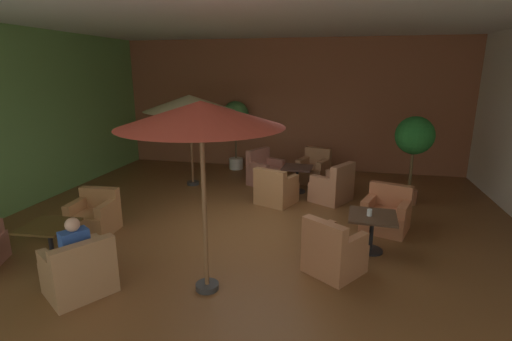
{
  "coord_description": "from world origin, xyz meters",
  "views": [
    {
      "loc": [
        1.54,
        -6.32,
        2.92
      ],
      "look_at": [
        0.0,
        0.5,
        1.06
      ],
      "focal_mm": 26.5,
      "sensor_mm": 36.0,
      "label": 1
    }
  ],
  "objects_px": {
    "armchair_front_right_north": "(94,217)",
    "armchair_front_right_south": "(80,272)",
    "armchair_mid_center_east": "(314,170)",
    "patron_blue_shirt": "(75,243)",
    "patio_umbrella_center_beige": "(201,116)",
    "patio_umbrella_tall_red": "(189,103)",
    "cafe_table_mid_center": "(297,173)",
    "armchair_mid_center_west": "(276,190)",
    "potted_tree_left_corner": "(236,120)",
    "armchair_front_left_east": "(333,253)",
    "cafe_table_front_left": "(372,224)",
    "armchair_front_left_north": "(386,214)",
    "armchair_mid_center_south": "(265,172)",
    "armchair_mid_center_north": "(333,187)",
    "potted_tree_mid_left": "(414,140)",
    "iced_drink_cup": "(369,213)",
    "cafe_table_front_right": "(49,233)"
  },
  "relations": [
    {
      "from": "armchair_mid_center_east",
      "to": "cafe_table_mid_center",
      "type": "bearing_deg",
      "value": -109.17
    },
    {
      "from": "armchair_mid_center_south",
      "to": "patron_blue_shirt",
      "type": "distance_m",
      "value": 5.69
    },
    {
      "from": "patio_umbrella_tall_red",
      "to": "armchair_front_left_north",
      "type": "bearing_deg",
      "value": -22.46
    },
    {
      "from": "iced_drink_cup",
      "to": "cafe_table_mid_center",
      "type": "bearing_deg",
      "value": 117.3
    },
    {
      "from": "armchair_mid_center_north",
      "to": "armchair_mid_center_south",
      "type": "bearing_deg",
      "value": 151.21
    },
    {
      "from": "armchair_front_right_south",
      "to": "cafe_table_mid_center",
      "type": "xyz_separation_m",
      "value": [
        2.32,
        5.04,
        0.16
      ]
    },
    {
      "from": "armchair_front_left_east",
      "to": "patron_blue_shirt",
      "type": "relative_size",
      "value": 1.57
    },
    {
      "from": "armchair_front_left_east",
      "to": "patron_blue_shirt",
      "type": "xyz_separation_m",
      "value": [
        -3.32,
        -1.28,
        0.41
      ]
    },
    {
      "from": "armchair_mid_center_north",
      "to": "armchair_front_left_east",
      "type": "bearing_deg",
      "value": -88.3
    },
    {
      "from": "armchair_mid_center_east",
      "to": "patio_umbrella_center_beige",
      "type": "xyz_separation_m",
      "value": [
        -1.03,
        -5.53,
        2.06
      ]
    },
    {
      "from": "iced_drink_cup",
      "to": "armchair_front_left_north",
      "type": "bearing_deg",
      "value": 68.81
    },
    {
      "from": "armchair_front_left_east",
      "to": "armchair_front_right_south",
      "type": "distance_m",
      "value": 3.54
    },
    {
      "from": "cafe_table_front_left",
      "to": "armchair_mid_center_west",
      "type": "bearing_deg",
      "value": 134.71
    },
    {
      "from": "cafe_table_front_left",
      "to": "armchair_front_left_north",
      "type": "relative_size",
      "value": 0.8
    },
    {
      "from": "armchair_mid_center_north",
      "to": "iced_drink_cup",
      "type": "bearing_deg",
      "value": -75.32
    },
    {
      "from": "armchair_mid_center_west",
      "to": "iced_drink_cup",
      "type": "relative_size",
      "value": 8.94
    },
    {
      "from": "armchair_front_right_north",
      "to": "armchair_front_right_south",
      "type": "height_order",
      "value": "armchair_front_right_south"
    },
    {
      "from": "armchair_mid_center_east",
      "to": "armchair_mid_center_west",
      "type": "xyz_separation_m",
      "value": [
        -0.7,
        -1.9,
        -0.01
      ]
    },
    {
      "from": "armchair_front_left_north",
      "to": "patio_umbrella_center_beige",
      "type": "height_order",
      "value": "patio_umbrella_center_beige"
    },
    {
      "from": "armchair_front_left_east",
      "to": "armchair_front_right_south",
      "type": "bearing_deg",
      "value": -158.49
    },
    {
      "from": "patio_umbrella_center_beige",
      "to": "potted_tree_left_corner",
      "type": "xyz_separation_m",
      "value": [
        -1.38,
        6.42,
        -0.9
      ]
    },
    {
      "from": "armchair_mid_center_east",
      "to": "patron_blue_shirt",
      "type": "height_order",
      "value": "patron_blue_shirt"
    },
    {
      "from": "armchair_front_right_north",
      "to": "armchair_mid_center_south",
      "type": "xyz_separation_m",
      "value": [
        2.47,
        3.7,
        0.03
      ]
    },
    {
      "from": "armchair_front_right_south",
      "to": "armchair_mid_center_west",
      "type": "relative_size",
      "value": 1.06
    },
    {
      "from": "armchair_front_right_north",
      "to": "potted_tree_left_corner",
      "type": "bearing_deg",
      "value": 75.68
    },
    {
      "from": "patio_umbrella_center_beige",
      "to": "patio_umbrella_tall_red",
      "type": "bearing_deg",
      "value": 114.13
    },
    {
      "from": "armchair_front_left_east",
      "to": "armchair_mid_center_north",
      "type": "height_order",
      "value": "armchair_mid_center_north"
    },
    {
      "from": "armchair_mid_center_south",
      "to": "iced_drink_cup",
      "type": "bearing_deg",
      "value": -54.59
    },
    {
      "from": "armchair_front_left_east",
      "to": "patio_umbrella_center_beige",
      "type": "relative_size",
      "value": 0.39
    },
    {
      "from": "armchair_front_left_north",
      "to": "patio_umbrella_center_beige",
      "type": "xyz_separation_m",
      "value": [
        -2.6,
        -2.66,
        2.08
      ]
    },
    {
      "from": "armchair_front_left_north",
      "to": "cafe_table_front_right",
      "type": "height_order",
      "value": "armchair_front_left_north"
    },
    {
      "from": "patio_umbrella_center_beige",
      "to": "patron_blue_shirt",
      "type": "distance_m",
      "value": 2.38
    },
    {
      "from": "armchair_mid_center_east",
      "to": "patio_umbrella_center_beige",
      "type": "height_order",
      "value": "patio_umbrella_center_beige"
    },
    {
      "from": "armchair_mid_center_west",
      "to": "armchair_mid_center_south",
      "type": "bearing_deg",
      "value": 110.78
    },
    {
      "from": "potted_tree_left_corner",
      "to": "patron_blue_shirt",
      "type": "height_order",
      "value": "potted_tree_left_corner"
    },
    {
      "from": "cafe_table_mid_center",
      "to": "potted_tree_mid_left",
      "type": "height_order",
      "value": "potted_tree_mid_left"
    },
    {
      "from": "armchair_front_right_south",
      "to": "patio_umbrella_tall_red",
      "type": "relative_size",
      "value": 0.45
    },
    {
      "from": "armchair_mid_center_west",
      "to": "armchair_front_right_north",
      "type": "bearing_deg",
      "value": -142.72
    },
    {
      "from": "armchair_mid_center_west",
      "to": "potted_tree_mid_left",
      "type": "distance_m",
      "value": 3.2
    },
    {
      "from": "armchair_mid_center_east",
      "to": "potted_tree_mid_left",
      "type": "height_order",
      "value": "potted_tree_mid_left"
    },
    {
      "from": "cafe_table_front_left",
      "to": "armchair_mid_center_west",
      "type": "height_order",
      "value": "armchair_mid_center_west"
    },
    {
      "from": "armchair_mid_center_east",
      "to": "potted_tree_mid_left",
      "type": "relative_size",
      "value": 0.49
    },
    {
      "from": "armchair_mid_center_west",
      "to": "patio_umbrella_tall_red",
      "type": "xyz_separation_m",
      "value": [
        -2.37,
        0.94,
        1.81
      ]
    },
    {
      "from": "armchair_front_right_south",
      "to": "armchair_mid_center_east",
      "type": "distance_m",
      "value": 6.56
    },
    {
      "from": "cafe_table_front_left",
      "to": "armchair_front_right_north",
      "type": "distance_m",
      "value": 4.96
    },
    {
      "from": "armchair_front_left_east",
      "to": "armchair_mid_center_east",
      "type": "xyz_separation_m",
      "value": [
        -0.64,
        4.7,
        0.01
      ]
    },
    {
      "from": "potted_tree_mid_left",
      "to": "patron_blue_shirt",
      "type": "relative_size",
      "value": 3.11
    },
    {
      "from": "patio_umbrella_center_beige",
      "to": "potted_tree_left_corner",
      "type": "height_order",
      "value": "patio_umbrella_center_beige"
    },
    {
      "from": "cafe_table_mid_center",
      "to": "armchair_mid_center_west",
      "type": "bearing_deg",
      "value": -111.43
    },
    {
      "from": "patio_umbrella_tall_red",
      "to": "armchair_front_right_south",
      "type": "bearing_deg",
      "value": -85.15
    }
  ]
}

